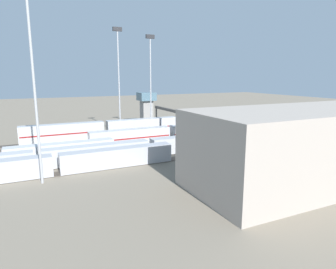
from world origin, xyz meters
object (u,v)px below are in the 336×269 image
at_px(train_on_track_6, 56,164).
at_px(signal_gantry, 180,115).
at_px(light_mast_0, 119,70).
at_px(light_mast_2, 150,73).
at_px(maintenance_shed, 330,142).
at_px(train_on_track_4, 0,158).
at_px(train_on_track_5, 189,143).
at_px(train_on_track_2, 198,130).
at_px(train_on_track_0, 176,124).
at_px(light_mast_1, 32,66).
at_px(control_tower, 147,106).

bearing_deg(train_on_track_6, signal_gantry, -156.53).
relative_size(light_mast_0, light_mast_2, 1.05).
distance_m(train_on_track_6, maintenance_shed, 51.16).
height_order(train_on_track_6, train_on_track_4, same).
height_order(train_on_track_5, train_on_track_4, train_on_track_5).
height_order(train_on_track_5, light_mast_0, light_mast_0).
bearing_deg(train_on_track_5, train_on_track_4, -6.82).
bearing_deg(train_on_track_5, light_mast_0, -71.40).
distance_m(train_on_track_2, train_on_track_0, 10.32).
bearing_deg(train_on_track_5, light_mast_2, -92.13).
distance_m(train_on_track_2, light_mast_2, 23.99).
xyz_separation_m(light_mast_1, light_mast_2, (-35.54, -36.44, -0.51)).
bearing_deg(maintenance_shed, light_mast_0, -67.37).
bearing_deg(train_on_track_6, control_tower, -127.94).
bearing_deg(control_tower, light_mast_0, 44.92).
distance_m(train_on_track_2, train_on_track_4, 54.36).
relative_size(train_on_track_2, light_mast_2, 2.13).
bearing_deg(maintenance_shed, light_mast_1, -21.38).
bearing_deg(signal_gantry, train_on_track_0, -113.25).
xyz_separation_m(train_on_track_0, light_mast_2, (8.13, -2.64, 16.87)).
xyz_separation_m(light_mast_0, light_mast_1, (25.09, 36.77, -0.36)).
relative_size(train_on_track_0, control_tower, 7.78).
bearing_deg(train_on_track_6, light_mast_0, -124.20).
xyz_separation_m(light_mast_0, control_tower, (-14.81, -14.76, -13.13)).
xyz_separation_m(train_on_track_0, control_tower, (3.77, -17.74, 4.62)).
bearing_deg(train_on_track_4, light_mast_0, -144.64).
bearing_deg(light_mast_1, train_on_track_2, -152.72).
bearing_deg(control_tower, maintenance_shed, 96.80).
height_order(train_on_track_6, maintenance_shed, maintenance_shed).
relative_size(train_on_track_5, light_mast_0, 3.50).
relative_size(train_on_track_4, light_mast_2, 1.51).
height_order(train_on_track_6, signal_gantry, signal_gantry).
bearing_deg(train_on_track_2, control_tower, -77.29).
bearing_deg(light_mast_0, train_on_track_6, 55.80).
height_order(light_mast_0, maintenance_shed, light_mast_0).
relative_size(train_on_track_2, train_on_track_4, 1.41).
xyz_separation_m(light_mast_1, control_tower, (-39.90, -51.54, -12.77)).
distance_m(train_on_track_0, train_on_track_5, 26.63).
relative_size(train_on_track_0, light_mast_1, 2.98).
bearing_deg(light_mast_0, maintenance_shed, 112.63).
relative_size(train_on_track_5, train_on_track_4, 2.43).
relative_size(train_on_track_4, light_mast_1, 1.47).
height_order(train_on_track_2, light_mast_2, light_mast_2).
height_order(train_on_track_5, light_mast_2, light_mast_2).
height_order(light_mast_2, maintenance_shed, light_mast_2).
relative_size(train_on_track_0, light_mast_2, 3.07).
distance_m(train_on_track_4, light_mast_1, 23.80).
xyz_separation_m(signal_gantry, control_tower, (-2.67, -32.74, -0.43)).
distance_m(train_on_track_0, light_mast_2, 18.91).
height_order(light_mast_1, light_mast_2, light_mast_1).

